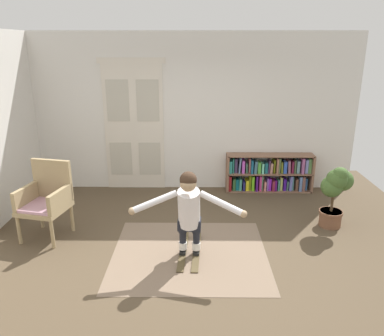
# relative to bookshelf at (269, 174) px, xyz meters

# --- Properties ---
(ground_plane) EXTENTS (7.20, 7.20, 0.00)m
(ground_plane) POSITION_rel_bookshelf_xyz_m (-1.41, -2.39, -0.33)
(ground_plane) COLOR #4F402D
(back_wall) EXTENTS (6.00, 0.10, 2.90)m
(back_wall) POSITION_rel_bookshelf_xyz_m (-1.41, 0.21, 1.12)
(back_wall) COLOR silver
(back_wall) RESTS_ON ground
(double_door) EXTENTS (1.22, 0.05, 2.45)m
(double_door) POSITION_rel_bookshelf_xyz_m (-2.54, 0.15, 0.90)
(double_door) COLOR beige
(double_door) RESTS_ON ground
(rug) EXTENTS (2.05, 1.84, 0.01)m
(rug) POSITION_rel_bookshelf_xyz_m (-1.47, -2.33, -0.33)
(rug) COLOR #796451
(rug) RESTS_ON ground
(bookshelf) EXTENTS (1.62, 0.30, 0.72)m
(bookshelf) POSITION_rel_bookshelf_xyz_m (0.00, 0.00, 0.00)
(bookshelf) COLOR brown
(bookshelf) RESTS_ON ground
(wicker_chair) EXTENTS (0.72, 0.72, 1.10)m
(wicker_chair) POSITION_rel_bookshelf_xyz_m (-3.52, -1.81, 0.25)
(wicker_chair) COLOR #9E875F
(wicker_chair) RESTS_ON ground
(potted_plant) EXTENTS (0.49, 0.41, 0.98)m
(potted_plant) POSITION_rel_bookshelf_xyz_m (0.71, -1.52, 0.29)
(potted_plant) COLOR brown
(potted_plant) RESTS_ON ground
(skis_pair) EXTENTS (0.32, 0.94, 0.07)m
(skis_pair) POSITION_rel_bookshelf_xyz_m (-1.46, -2.30, -0.31)
(skis_pair) COLOR #4F4127
(skis_pair) RESTS_ON rug
(person_skier) EXTENTS (1.41, 0.59, 1.16)m
(person_skier) POSITION_rel_bookshelf_xyz_m (-1.47, -2.45, 0.40)
(person_skier) COLOR white
(person_skier) RESTS_ON skis_pair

